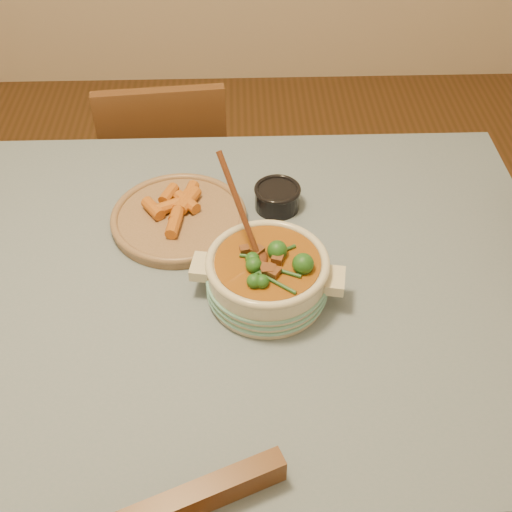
{
  "coord_description": "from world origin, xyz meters",
  "views": [
    {
      "loc": [
        0.14,
        -0.98,
        1.77
      ],
      "look_at": [
        0.17,
        -0.03,
        0.84
      ],
      "focal_mm": 45.0,
      "sensor_mm": 36.0,
      "label": 1
    }
  ],
  "objects_px": {
    "stew_casserole": "(267,273)",
    "fried_plate": "(179,216)",
    "dining_table": "(182,305)",
    "condiment_bowl": "(277,196)",
    "chair_far": "(168,170)"
  },
  "relations": [
    {
      "from": "stew_casserole",
      "to": "fried_plate",
      "type": "distance_m",
      "value": 0.31
    },
    {
      "from": "dining_table",
      "to": "condiment_bowl",
      "type": "relative_size",
      "value": 11.62
    },
    {
      "from": "condiment_bowl",
      "to": "chair_far",
      "type": "xyz_separation_m",
      "value": [
        -0.33,
        0.55,
        -0.32
      ]
    },
    {
      "from": "stew_casserole",
      "to": "fried_plate",
      "type": "bearing_deg",
      "value": 130.01
    },
    {
      "from": "fried_plate",
      "to": "dining_table",
      "type": "bearing_deg",
      "value": -87.28
    },
    {
      "from": "dining_table",
      "to": "condiment_bowl",
      "type": "bearing_deg",
      "value": 45.53
    },
    {
      "from": "fried_plate",
      "to": "chair_far",
      "type": "relative_size",
      "value": 0.47
    },
    {
      "from": "condiment_bowl",
      "to": "fried_plate",
      "type": "height_order",
      "value": "condiment_bowl"
    },
    {
      "from": "fried_plate",
      "to": "condiment_bowl",
      "type": "bearing_deg",
      "value": 12.51
    },
    {
      "from": "fried_plate",
      "to": "chair_far",
      "type": "height_order",
      "value": "chair_far"
    },
    {
      "from": "stew_casserole",
      "to": "condiment_bowl",
      "type": "distance_m",
      "value": 0.29
    },
    {
      "from": "dining_table",
      "to": "condiment_bowl",
      "type": "xyz_separation_m",
      "value": [
        0.23,
        0.23,
        0.12
      ]
    },
    {
      "from": "dining_table",
      "to": "fried_plate",
      "type": "height_order",
      "value": "fried_plate"
    },
    {
      "from": "condiment_bowl",
      "to": "chair_far",
      "type": "relative_size",
      "value": 0.18
    },
    {
      "from": "dining_table",
      "to": "fried_plate",
      "type": "bearing_deg",
      "value": 92.72
    }
  ]
}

